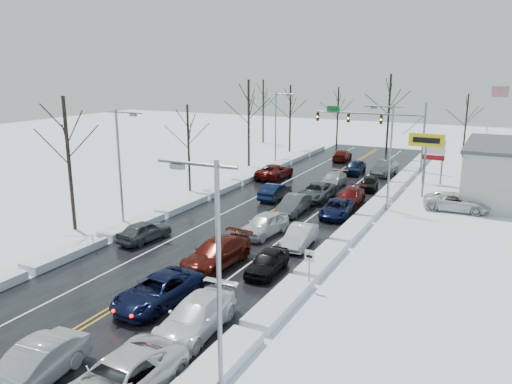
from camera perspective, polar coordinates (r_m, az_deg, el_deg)
The scene contains 42 objects.
ground at distance 38.21m, azimuth -1.20°, elevation -4.18°, with size 160.00×160.00×0.00m, color white.
road_surface at distance 39.90m, azimuth 0.14°, elevation -3.36°, with size 14.00×84.00×0.01m, color black.
snow_bank_left at distance 43.69m, azimuth -8.81°, elevation -1.98°, with size 1.54×72.00×0.54m, color silver.
snow_bank_right at distance 37.30m, azimuth 10.68°, elevation -4.90°, with size 1.54×72.00×0.54m, color silver.
traffic_signal_mast at distance 61.87m, azimuth 14.05°, elevation 7.69°, with size 13.28×0.39×8.00m.
tires_plus_sign at distance 48.96m, azimuth 18.88°, elevation 5.15°, with size 3.20×0.34×6.00m.
used_vehicles_sign at distance 55.10m, azimuth 19.65°, elevation 4.26°, with size 2.20×0.22×4.65m.
speed_limit_sign at distance 27.62m, azimuth 6.12°, elevation -8.03°, with size 0.55×0.09×2.35m.
flagpole at distance 62.34m, azimuth 25.12°, elevation 7.24°, with size 1.87×1.20×10.00m.
streetlight_se at distance 17.84m, azimuth -4.87°, elevation -8.05°, with size 3.20×0.25×9.00m.
streetlight_ne at distance 43.44m, azimuth 14.87°, elevation 4.80°, with size 3.20×0.25×9.00m.
streetlight_sw at distance 38.37m, azimuth -15.16°, elevation 3.59°, with size 3.20×0.25×9.00m.
streetlight_nw at distance 61.84m, azimuth 2.43°, elevation 7.93°, with size 3.20×0.25×9.00m.
tree_left_b at distance 38.95m, azimuth -20.82°, elevation 5.81°, with size 4.00×4.00×10.00m.
tree_left_c at distance 48.96m, azimuth -7.77°, elevation 6.90°, with size 3.40×3.40×8.50m.
tree_left_d at distance 61.13m, azimuth -0.85°, elevation 9.78°, with size 4.20×4.20×10.50m.
tree_left_e at distance 71.85m, azimuth 3.94°, elevation 9.85°, with size 3.80×3.80×9.50m.
tree_far_a at distance 80.24m, azimuth 0.83°, elevation 10.58°, with size 4.00×4.00×10.00m.
tree_far_b at distance 76.78m, azimuth 9.36°, elevation 9.71°, with size 3.60×3.60×9.00m.
tree_far_c at distance 72.72m, azimuth 15.02°, elevation 10.29°, with size 4.40×4.40×11.00m.
tree_far_d at distance 72.94m, azimuth 22.96°, elevation 8.29°, with size 3.40×3.40×8.50m.
queued_car_2 at distance 27.12m, azimuth -11.05°, elevation -12.45°, with size 2.52×5.46×1.52m, color black.
queued_car_3 at distance 31.42m, azimuth -4.52°, elevation -8.39°, with size 2.32×5.71×1.66m, color #491009.
queued_car_4 at distance 36.78m, azimuth 0.91°, elevation -4.92°, with size 1.93×4.79×1.63m, color silver.
queued_car_5 at distance 42.26m, azimuth 4.34°, elevation -2.40°, with size 1.61×4.63×1.52m, color #434648.
queued_car_6 at distance 46.69m, azimuth 6.88°, elevation -0.86°, with size 2.53×5.49×1.53m, color #393C3E.
queued_car_7 at distance 51.97m, azimuth 8.77°, elevation 0.63°, with size 2.01×4.95×1.44m, color #93969A.
queued_car_8 at distance 58.55m, azimuth 11.19°, elevation 2.05°, with size 1.84×4.57×1.56m, color black.
queued_car_11 at distance 24.37m, azimuth -6.84°, elevation -15.53°, with size 2.21×5.43×1.58m, color white.
queued_car_12 at distance 30.34m, azimuth 1.30°, elevation -9.20°, with size 1.64×4.08×1.39m, color black.
queued_car_13 at distance 34.72m, azimuth 5.00°, elevation -6.16°, with size 1.51×4.33×1.43m, color silver.
queued_car_14 at distance 41.74m, azimuth 9.16°, elevation -2.76°, with size 2.23×4.84×1.35m, color black.
queued_car_15 at distance 45.61m, azimuth 10.68°, elevation -1.37°, with size 1.96×4.82×1.40m, color #4B0A0A.
queued_car_16 at distance 51.26m, azimuth 12.73°, elevation 0.25°, with size 1.61×4.00×1.36m, color black.
queued_car_17 at distance 58.60m, azimuth 14.45°, elevation 1.88°, with size 1.76×5.04×1.66m, color #393B3E.
oncoming_car_0 at distance 46.59m, azimuth 2.19°, elevation -0.80°, with size 1.58×4.54×1.49m, color black.
oncoming_car_1 at distance 55.15m, azimuth 2.16°, elevation 1.57°, with size 2.63×5.70×1.58m, color #500A0A.
oncoming_car_2 at distance 66.49m, azimuth 9.79°, elevation 3.56°, with size 2.02×4.96×1.44m, color #4C0F0A.
oncoming_car_3 at distance 36.48m, azimuth -12.57°, elevation -5.43°, with size 1.73×4.30×1.46m, color #434648.
parked_car_0 at distance 46.15m, azimuth 21.92°, elevation -1.98°, with size 2.52×5.47×1.52m, color silver.
parked_car_1 at distance 48.48m, azimuth 25.65°, elevation -1.62°, with size 2.34×5.75×1.67m, color #44474A.
parked_car_2 at distance 55.44m, azimuth 23.83°, elevation 0.42°, with size 1.73×4.29×1.46m, color black.
Camera 1 is at (17.04, -32.01, 12.05)m, focal length 35.00 mm.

